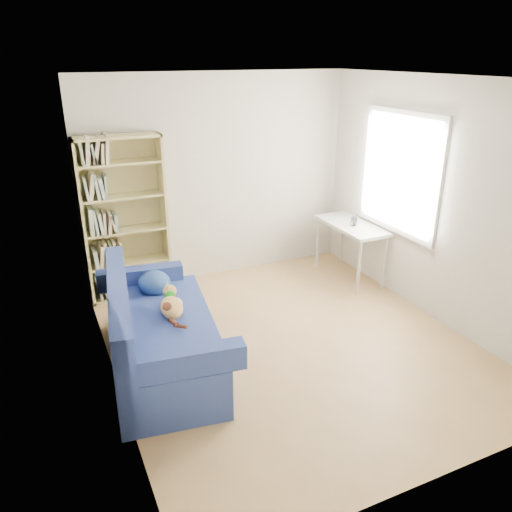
% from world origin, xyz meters
% --- Properties ---
extents(ground, '(4.00, 4.00, 0.00)m').
position_xyz_m(ground, '(0.00, 0.00, 0.00)').
color(ground, '#AE844E').
rests_on(ground, ground).
extents(room_shell, '(3.54, 4.04, 2.62)m').
position_xyz_m(room_shell, '(0.10, 0.03, 1.64)').
color(room_shell, silver).
rests_on(room_shell, ground).
extents(sofa, '(1.15, 2.01, 0.93)m').
position_xyz_m(sofa, '(-1.32, 0.17, 0.35)').
color(sofa, navy).
rests_on(sofa, ground).
extents(bookshelf, '(0.98, 0.30, 1.95)m').
position_xyz_m(bookshelf, '(-1.25, 1.83, 0.90)').
color(bookshelf, tan).
rests_on(bookshelf, ground).
extents(desk, '(0.49, 1.06, 0.75)m').
position_xyz_m(desk, '(1.49, 1.13, 0.66)').
color(desk, silver).
rests_on(desk, ground).
extents(pen_cup, '(0.09, 0.09, 0.16)m').
position_xyz_m(pen_cup, '(1.47, 1.08, 0.81)').
color(pen_cup, white).
rests_on(pen_cup, desk).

